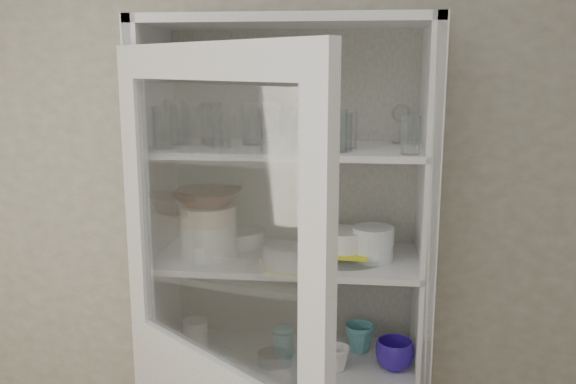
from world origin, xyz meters
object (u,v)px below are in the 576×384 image
Objects in this scene: plate_stack_front at (209,239)px; white_ramekin at (343,240)px; cream_bowl at (208,214)px; mug_teal at (359,338)px; measuring_cups at (273,358)px; pantry_cabinet at (290,329)px; goblet_3 at (401,122)px; goblet_2 at (319,122)px; teal_jar at (283,341)px; glass_platter at (343,255)px; yellow_trivet at (343,251)px; mug_white at (337,358)px; grey_bowl_stack at (373,243)px; goblet_1 at (272,121)px; plate_stack_back at (236,236)px; white_canister at (195,334)px; mug_blue at (394,355)px; terracotta_bowl at (208,198)px; goblet_0 at (207,120)px.

white_ramekin is (0.48, 0.04, 0.00)m from plate_stack_front.
cream_bowl reaches higher than mug_teal.
cream_bowl is 0.58m from measuring_cups.
goblet_3 is at bearing 8.62° from pantry_cabinet.
white_ramekin is (0.10, -0.11, -0.41)m from goblet_2.
teal_jar is at bearing 15.24° from plate_stack_front.
yellow_trivet reaches higher than glass_platter.
glass_platter is at bearing 67.96° from mug_white.
glass_platter is 0.06m from white_ramekin.
pantry_cabinet is 14.31× the size of grey_bowl_stack.
goblet_1 reaches higher than measuring_cups.
plate_stack_back is at bearing 164.46° from pantry_cabinet.
white_canister is at bearing -169.82° from goblet_1.
pantry_cabinet is 0.44m from white_ramekin.
plate_stack_front is at bearing -175.52° from white_ramekin.
mug_blue is at bearing -28.05° from goblet_2.
yellow_trivet is (0.48, 0.04, -0.19)m from terracotta_bowl.
goblet_1 is 1.12× the size of grey_bowl_stack.
pantry_cabinet is 0.27m from mug_teal.
goblet_2 is at bearing 20.66° from cream_bowl.
terracotta_bowl is at bearing -175.52° from white_ramekin.
grey_bowl_stack is at bearing -8.05° from white_ramekin.
measuring_cups is at bearing -5.88° from plate_stack_front.
goblet_2 is 1.12× the size of mug_blue.
pantry_cabinet is at bearing -8.56° from goblet_1.
mug_teal is (0.07, 0.08, -0.41)m from white_ramekin.
plate_stack_front reaches higher than white_ramekin.
goblet_3 reaches higher than mug_teal.
teal_jar is (-0.02, -0.04, -0.03)m from pantry_cabinet.
grey_bowl_stack is at bearing 168.17° from mug_blue.
plate_stack_back is (-0.15, 0.05, -0.45)m from goblet_1.
glass_platter is at bearing -9.34° from goblet_0.
plate_stack_back reaches higher than mug_blue.
white_canister is (-0.76, 0.08, 0.00)m from mug_blue.
cream_bowl is at bearing 0.00° from terracotta_bowl.
goblet_2 is 0.58m from plate_stack_front.
goblet_0 is 1.11× the size of grey_bowl_stack.
goblet_1 is 1.50× the size of measuring_cups.
goblet_3 is 1.05× the size of grey_bowl_stack.
goblet_3 is at bearing 23.48° from measuring_cups.
goblet_3 is 0.88m from mug_white.
goblet_0 is at bearing 149.40° from mug_white.
cream_bowl is 1.72× the size of mug_teal.
terracotta_bowl is (-0.06, -0.17, 0.19)m from plate_stack_back.
terracotta_bowl is at bearing -110.46° from plate_stack_back.
pantry_cabinet is 0.62m from terracotta_bowl.
goblet_2 reaches higher than plate_stack_back.
cream_bowl is (-0.68, -0.17, -0.32)m from goblet_3.
cream_bowl is (0.00, 0.00, 0.09)m from plate_stack_front.
pantry_cabinet is at bearing 129.13° from mug_white.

